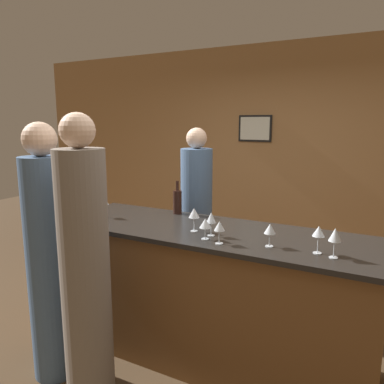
{
  "coord_description": "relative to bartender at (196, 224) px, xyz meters",
  "views": [
    {
      "loc": [
        1.15,
        -2.44,
        1.84
      ],
      "look_at": [
        -0.2,
        0.1,
        1.29
      ],
      "focal_mm": 35.0,
      "sensor_mm": 36.0,
      "label": 1
    }
  ],
  "objects": [
    {
      "name": "wine_glass_5",
      "position": [
        -0.44,
        -0.83,
        0.35
      ],
      "size": [
        0.08,
        0.08,
        0.19
      ],
      "color": "silver",
      "rests_on": "bar_counter"
    },
    {
      "name": "back_wall",
      "position": [
        0.49,
        1.56,
        0.57
      ],
      "size": [
        8.0,
        0.08,
        2.8
      ],
      "color": "#A37547",
      "rests_on": "ground_plane"
    },
    {
      "name": "wine_glass_6",
      "position": [
        1.01,
        -0.93,
        0.32
      ],
      "size": [
        0.07,
        0.07,
        0.15
      ],
      "color": "silver",
      "rests_on": "bar_counter"
    },
    {
      "name": "bar_counter",
      "position": [
        0.49,
        -0.75,
        -0.31
      ],
      "size": [
        2.48,
        0.8,
        1.04
      ],
      "color": "brown",
      "rests_on": "ground_plane"
    },
    {
      "name": "wine_glass_4",
      "position": [
        0.57,
        -0.98,
        0.32
      ],
      "size": [
        0.08,
        0.08,
        0.15
      ],
      "color": "silver",
      "rests_on": "bar_counter"
    },
    {
      "name": "wine_glass_7",
      "position": [
        0.42,
        -0.85,
        0.34
      ],
      "size": [
        0.08,
        0.08,
        0.18
      ],
      "color": "silver",
      "rests_on": "bar_counter"
    },
    {
      "name": "guest_1",
      "position": [
        -0.42,
        -1.46,
        0.04
      ],
      "size": [
        0.3,
        0.3,
        1.84
      ],
      "color": "#4C6B93",
      "rests_on": "ground_plane"
    },
    {
      "name": "wine_glass_1",
      "position": [
        0.58,
        -0.89,
        0.34
      ],
      "size": [
        0.07,
        0.07,
        0.17
      ],
      "color": "silver",
      "rests_on": "bar_counter"
    },
    {
      "name": "wine_glass_0",
      "position": [
        1.4,
        -0.95,
        0.35
      ],
      "size": [
        0.07,
        0.07,
        0.18
      ],
      "color": "silver",
      "rests_on": "bar_counter"
    },
    {
      "name": "ground_plane",
      "position": [
        0.49,
        -0.75,
        -0.83
      ],
      "size": [
        14.0,
        14.0,
        0.0
      ],
      "primitive_type": "plane",
      "color": "#4C3823"
    },
    {
      "name": "guest_0",
      "position": [
        0.02,
        -1.56,
        0.06
      ],
      "size": [
        0.31,
        0.31,
        1.89
      ],
      "color": "gray",
      "rests_on": "ground_plane"
    },
    {
      "name": "wine_glass_2",
      "position": [
        1.3,
        -0.91,
        0.34
      ],
      "size": [
        0.08,
        0.08,
        0.17
      ],
      "color": "silver",
      "rests_on": "bar_counter"
    },
    {
      "name": "wine_glass_3",
      "position": [
        0.7,
        -1.03,
        0.33
      ],
      "size": [
        0.07,
        0.07,
        0.15
      ],
      "color": "silver",
      "rests_on": "bar_counter"
    },
    {
      "name": "wine_bottle_0",
      "position": [
        0.04,
        -0.44,
        0.32
      ],
      "size": [
        0.08,
        0.08,
        0.29
      ],
      "color": "black",
      "rests_on": "bar_counter"
    },
    {
      "name": "bartender",
      "position": [
        0.0,
        0.0,
        0.0
      ],
      "size": [
        0.31,
        0.31,
        1.78
      ],
      "rotation": [
        0.0,
        0.0,
        3.14
      ],
      "color": "#4C6B93",
      "rests_on": "ground_plane"
    }
  ]
}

